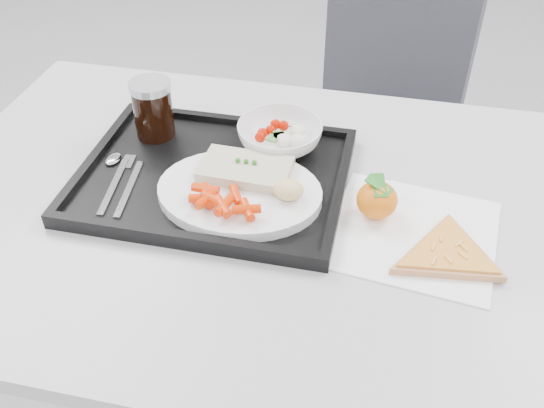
{
  "coord_description": "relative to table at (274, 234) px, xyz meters",
  "views": [
    {
      "loc": [
        0.16,
        -0.45,
        1.39
      ],
      "look_at": [
        0.0,
        0.28,
        0.77
      ],
      "focal_mm": 40.0,
      "sensor_mm": 36.0,
      "label": 1
    }
  ],
  "objects": [
    {
      "name": "table",
      "position": [
        0.0,
        0.0,
        0.0
      ],
      "size": [
        1.2,
        0.8,
        0.75
      ],
      "color": "#BBBABD",
      "rests_on": "ground"
    },
    {
      "name": "chair",
      "position": [
        0.16,
        0.7,
        -0.15
      ],
      "size": [
        0.55,
        0.56,
        0.93
      ],
      "color": "#33343A",
      "rests_on": "ground"
    },
    {
      "name": "tray",
      "position": [
        -0.11,
        0.04,
        0.08
      ],
      "size": [
        0.45,
        0.35,
        0.03
      ],
      "color": "black",
      "rests_on": "table"
    },
    {
      "name": "dinner_plate",
      "position": [
        -0.06,
        -0.01,
        0.09
      ],
      "size": [
        0.27,
        0.27,
        0.02
      ],
      "color": "white",
      "rests_on": "tray"
    },
    {
      "name": "fish_fillet",
      "position": [
        -0.05,
        0.03,
        0.11
      ],
      "size": [
        0.15,
        0.09,
        0.03
      ],
      "color": "beige",
      "rests_on": "dinner_plate"
    },
    {
      "name": "bread_roll",
      "position": [
        0.03,
        -0.02,
        0.12
      ],
      "size": [
        0.05,
        0.04,
        0.03
      ],
      "color": "tan",
      "rests_on": "dinner_plate"
    },
    {
      "name": "salad_bowl",
      "position": [
        -0.02,
        0.14,
        0.11
      ],
      "size": [
        0.15,
        0.15,
        0.05
      ],
      "color": "white",
      "rests_on": "tray"
    },
    {
      "name": "cola_glass",
      "position": [
        -0.26,
        0.14,
        0.14
      ],
      "size": [
        0.07,
        0.07,
        0.11
      ],
      "color": "black",
      "rests_on": "tray"
    },
    {
      "name": "cutlery",
      "position": [
        -0.27,
        -0.0,
        0.08
      ],
      "size": [
        0.09,
        0.17,
        0.01
      ],
      "color": "silver",
      "rests_on": "tray"
    },
    {
      "name": "napkin",
      "position": [
        0.23,
        -0.02,
        0.07
      ],
      "size": [
        0.28,
        0.27,
        0.0
      ],
      "color": "white",
      "rests_on": "table"
    },
    {
      "name": "tangerine",
      "position": [
        0.16,
        0.0,
        0.1
      ],
      "size": [
        0.07,
        0.07,
        0.07
      ],
      "color": "orange",
      "rests_on": "napkin"
    },
    {
      "name": "pizza_slice",
      "position": [
        0.28,
        -0.07,
        0.08
      ],
      "size": [
        0.27,
        0.27,
        0.02
      ],
      "color": "tan",
      "rests_on": "napkin"
    },
    {
      "name": "carrot_pile",
      "position": [
        -0.07,
        -0.06,
        0.11
      ],
      "size": [
        0.12,
        0.08,
        0.02
      ],
      "color": "red",
      "rests_on": "dinner_plate"
    },
    {
      "name": "salad_contents",
      "position": [
        -0.01,
        0.13,
        0.12
      ],
      "size": [
        0.09,
        0.07,
        0.02
      ],
      "color": "#B11100",
      "rests_on": "salad_bowl"
    }
  ]
}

